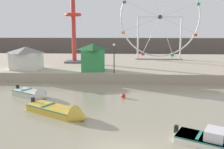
# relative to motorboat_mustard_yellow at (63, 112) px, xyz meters

# --- Properties ---
(quay_promenade) EXTENTS (110.00, 25.64, 1.15)m
(quay_promenade) POSITION_rel_motorboat_mustard_yellow_xyz_m (4.77, 24.10, 0.28)
(quay_promenade) COLOR tan
(quay_promenade) RESTS_ON ground_plane
(distant_town_skyline) EXTENTS (140.00, 3.00, 4.40)m
(distant_town_skyline) POSITION_rel_motorboat_mustard_yellow_xyz_m (4.77, 48.67, 1.91)
(distant_town_skyline) COLOR #564C47
(distant_town_skyline) RESTS_ON ground_plane
(motorboat_mustard_yellow) EXTENTS (5.59, 4.06, 1.44)m
(motorboat_mustard_yellow) POSITION_rel_motorboat_mustard_yellow_xyz_m (0.00, 0.00, 0.00)
(motorboat_mustard_yellow) COLOR gold
(motorboat_mustard_yellow) RESTS_ON ground_plane
(motorboat_white_red_stripe) EXTENTS (4.32, 3.26, 1.49)m
(motorboat_white_red_stripe) POSITION_rel_motorboat_mustard_yellow_xyz_m (9.91, -4.31, -0.01)
(motorboat_white_red_stripe) COLOR silver
(motorboat_white_red_stripe) RESTS_ON ground_plane
(motorboat_pale_grey) EXTENTS (4.30, 3.27, 1.42)m
(motorboat_pale_grey) POSITION_rel_motorboat_mustard_yellow_xyz_m (-4.07, 4.84, 0.00)
(motorboat_pale_grey) COLOR silver
(motorboat_pale_grey) RESTS_ON ground_plane
(ferris_wheel_white_frame) EXTENTS (14.08, 1.20, 14.56)m
(ferris_wheel_white_frame) POSITION_rel_motorboat_mustard_yellow_xyz_m (10.54, 26.78, 8.17)
(ferris_wheel_white_frame) COLOR silver
(ferris_wheel_white_frame) RESTS_ON quay_promenade
(drop_tower_red_tower) EXTENTS (2.80, 2.80, 16.43)m
(drop_tower_red_tower) POSITION_rel_motorboat_mustard_yellow_xyz_m (-3.84, 21.66, 8.01)
(drop_tower_red_tower) COLOR #BC332D
(drop_tower_red_tower) RESTS_ON quay_promenade
(carnival_booth_green_kiosk) EXTENTS (3.51, 3.52, 3.52)m
(carnival_booth_green_kiosk) POSITION_rel_motorboat_mustard_yellow_xyz_m (0.40, 13.80, 2.68)
(carnival_booth_green_kiosk) COLOR #33934C
(carnival_booth_green_kiosk) RESTS_ON quay_promenade
(carnival_booth_white_ticket) EXTENTS (4.11, 3.36, 3.01)m
(carnival_booth_white_ticket) POSITION_rel_motorboat_mustard_yellow_xyz_m (-8.75, 14.38, 2.43)
(carnival_booth_white_ticket) COLOR silver
(carnival_booth_white_ticket) RESTS_ON quay_promenade
(promenade_lamp_near) EXTENTS (0.32, 0.32, 3.61)m
(promenade_lamp_near) POSITION_rel_motorboat_mustard_yellow_xyz_m (3.20, 11.95, 3.24)
(promenade_lamp_near) COLOR #2D2D33
(promenade_lamp_near) RESTS_ON quay_promenade
(mooring_buoy_orange) EXTENTS (0.44, 0.44, 0.44)m
(mooring_buoy_orange) POSITION_rel_motorboat_mustard_yellow_xyz_m (4.43, 5.03, -0.07)
(mooring_buoy_orange) COLOR red
(mooring_buoy_orange) RESTS_ON ground_plane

